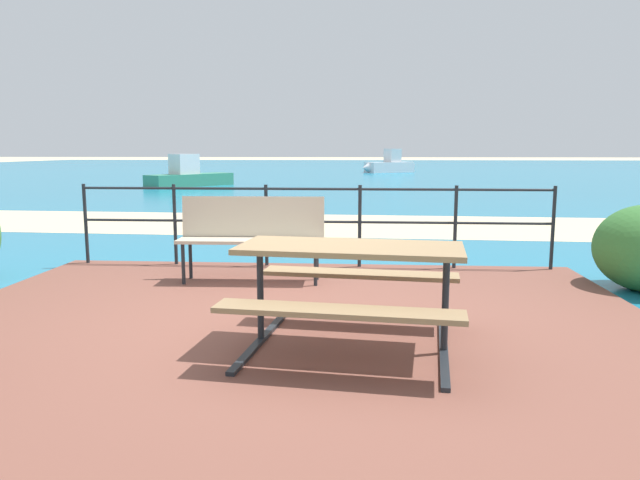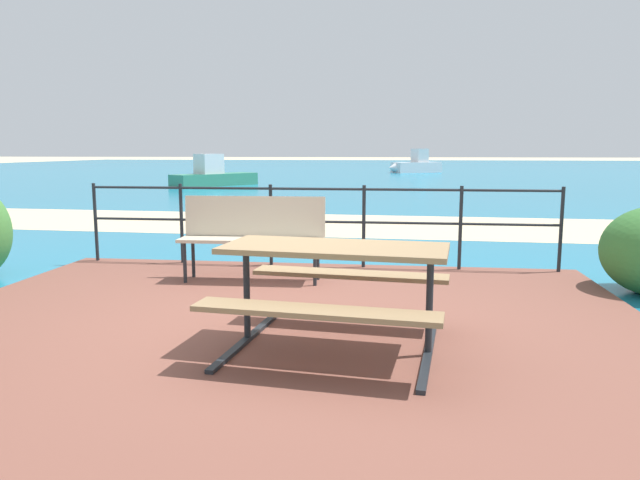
% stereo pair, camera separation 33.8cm
% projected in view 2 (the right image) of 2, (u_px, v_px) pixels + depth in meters
% --- Properties ---
extents(ground_plane, '(240.00, 240.00, 0.00)m').
position_uv_depth(ground_plane, '(280.00, 327.00, 5.07)').
color(ground_plane, beige).
extents(patio_paving, '(6.40, 5.20, 0.06)m').
position_uv_depth(patio_paving, '(280.00, 324.00, 5.07)').
color(patio_paving, brown).
rests_on(patio_paving, ground).
extents(sea_water, '(90.00, 90.00, 0.01)m').
position_uv_depth(sea_water, '(382.00, 170.00, 44.30)').
color(sea_water, teal).
rests_on(sea_water, ground).
extents(beach_strip, '(54.11, 6.03, 0.01)m').
position_uv_depth(beach_strip, '(346.00, 225.00, 11.98)').
color(beach_strip, beige).
rests_on(beach_strip, ground).
extents(picnic_table, '(1.77, 1.61, 0.77)m').
position_uv_depth(picnic_table, '(335.00, 272.00, 4.28)').
color(picnic_table, '#8C704C').
rests_on(picnic_table, patio_paving).
extents(park_bench, '(1.62, 0.45, 0.94)m').
position_uv_depth(park_bench, '(253.00, 230.00, 6.59)').
color(park_bench, '#BCAD93').
rests_on(park_bench, patio_paving).
extents(railing_fence, '(5.94, 0.04, 1.03)m').
position_uv_depth(railing_fence, '(317.00, 216.00, 7.37)').
color(railing_fence, '#1E2328').
rests_on(railing_fence, patio_paving).
extents(boat_near, '(3.73, 2.93, 1.59)m').
position_uv_depth(boat_near, '(416.00, 165.00, 39.45)').
color(boat_near, silver).
rests_on(boat_near, sea_water).
extents(boat_mid, '(3.17, 4.03, 1.34)m').
position_uv_depth(boat_mid, '(215.00, 176.00, 24.93)').
color(boat_mid, '#338466').
rests_on(boat_mid, sea_water).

